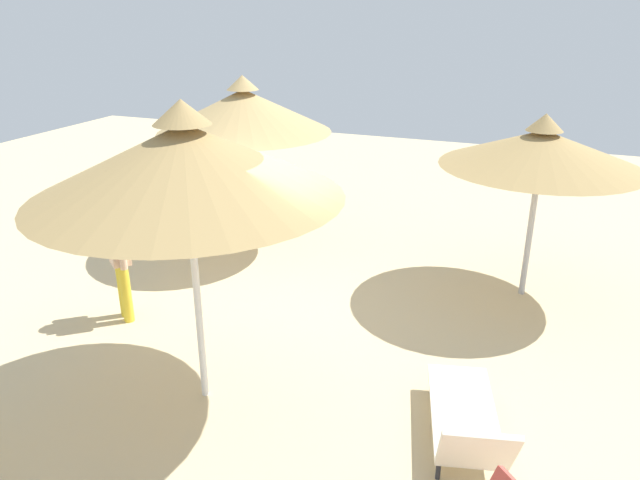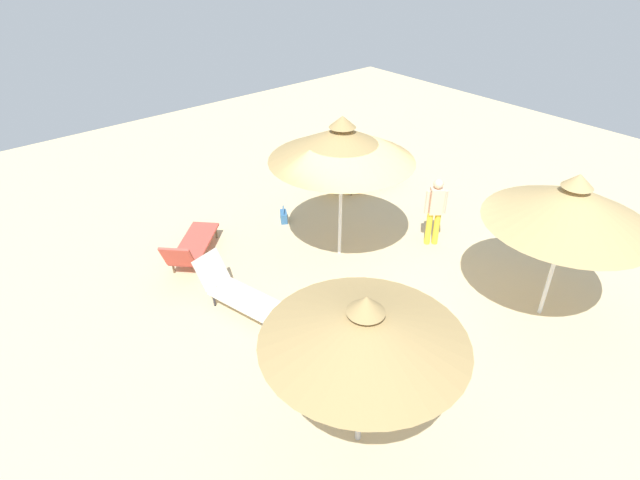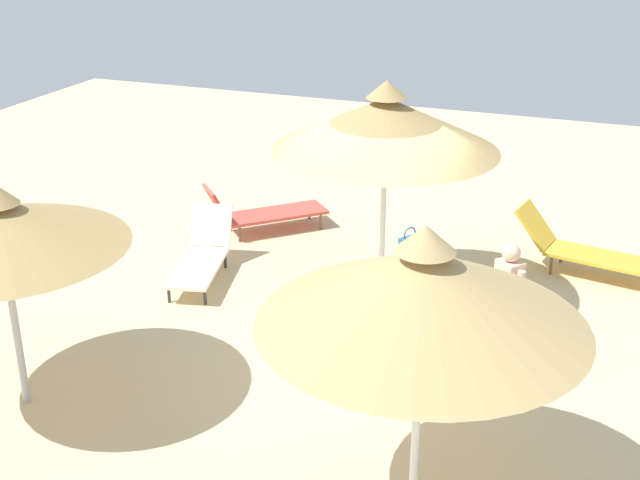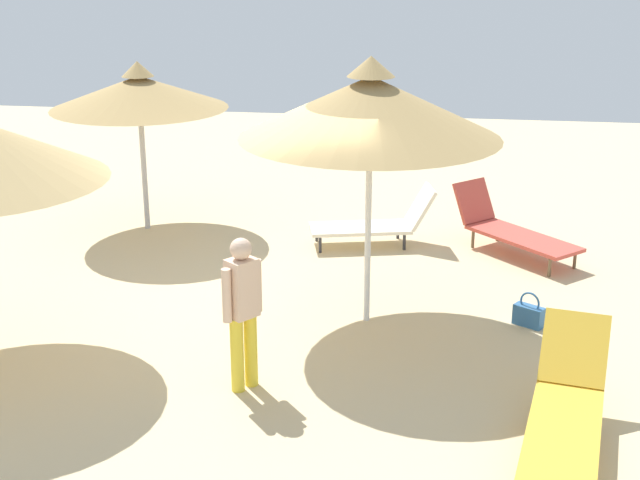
% 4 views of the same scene
% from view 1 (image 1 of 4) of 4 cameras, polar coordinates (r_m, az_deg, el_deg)
% --- Properties ---
extents(ground, '(24.00, 24.00, 0.10)m').
position_cam_1_polar(ground, '(7.27, -5.59, -10.20)').
color(ground, beige).
extents(parasol_umbrella_far_right, '(2.73, 2.73, 2.78)m').
position_cam_1_polar(parasol_umbrella_far_right, '(9.45, -7.35, 12.26)').
color(parasol_umbrella_far_right, white).
rests_on(parasol_umbrella_far_right, ground).
extents(parasol_umbrella_near_left, '(2.86, 2.86, 3.03)m').
position_cam_1_polar(parasol_umbrella_near_left, '(5.43, -12.82, 7.44)').
color(parasol_umbrella_near_left, white).
rests_on(parasol_umbrella_near_left, ground).
extents(parasol_umbrella_front, '(2.58, 2.58, 2.51)m').
position_cam_1_polar(parasol_umbrella_front, '(8.15, 20.57, 8.26)').
color(parasol_umbrella_front, '#B2B2B7').
rests_on(parasol_umbrella_front, ground).
extents(lounge_chair_edge, '(0.99, 1.84, 0.85)m').
position_cam_1_polar(lounge_chair_edge, '(5.63, 13.95, -16.64)').
color(lounge_chair_edge, silver).
rests_on(lounge_chair_edge, ground).
extents(person_standing_center, '(0.38, 0.34, 1.56)m').
position_cam_1_polar(person_standing_center, '(7.76, -18.72, -1.42)').
color(person_standing_center, yellow).
rests_on(person_standing_center, ground).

